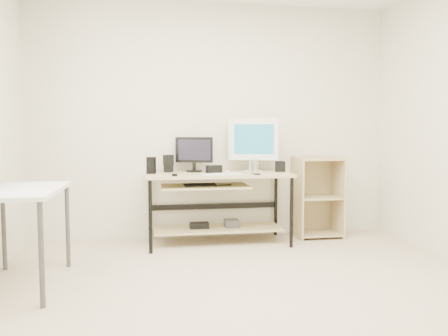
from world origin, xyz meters
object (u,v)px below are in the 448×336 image
Objects in this scene: white_imac at (253,141)px; desk at (216,193)px; side_table at (19,199)px; shelf_unit at (316,196)px; black_monitor at (194,152)px; audio_controller at (151,165)px.

desk is at bearing -146.25° from white_imac.
shelf_unit reaches higher than side_table.
shelf_unit is 1.55× the size of white_imac.
shelf_unit is at bearing 21.36° from black_monitor.
audio_controller reaches higher than side_table.
desk is 2.58× the size of white_imac.
black_monitor is 2.25× the size of audio_controller.
audio_controller is (0.98, 1.08, 0.17)m from side_table.
side_table is 5.69× the size of audio_controller.
white_imac is at bearing 19.29° from black_monitor.
white_imac is (0.44, 0.15, 0.55)m from desk.
shelf_unit is at bearing 7.77° from desk.
white_imac reaches higher than audio_controller.
black_monitor is 0.50m from audio_controller.
desk is 0.51m from black_monitor.
shelf_unit is at bearing 15.37° from white_imac.
black_monitor is (-0.21, 0.19, 0.43)m from desk.
side_table is 1.47m from audio_controller.
black_monitor is at bearing 138.24° from desk.
side_table is 1.93m from black_monitor.
white_imac is at bearing 19.08° from desk.
black_monitor is at bearing 178.88° from shelf_unit.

